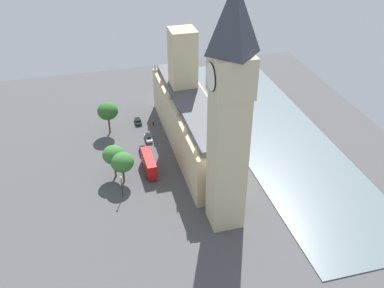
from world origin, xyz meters
name	(u,v)px	position (x,y,z in m)	size (l,w,h in m)	color
ground_plane	(185,147)	(0.00, 0.00, 0.00)	(125.68, 125.68, 0.00)	#4C4C4F
river_thames	(275,133)	(-29.01, 0.00, 0.12)	(28.83, 113.11, 0.25)	slate
parliament_building	(190,117)	(-1.99, -1.50, 8.85)	(12.26, 55.68, 32.40)	#CCBA8E
clock_tower	(229,112)	(-1.11, 33.49, 29.22)	(8.27, 8.27, 56.47)	#CCBA8E
car_dark_green_by_river_gate	(138,121)	(11.33, -17.40, 0.89)	(2.00, 4.21, 1.74)	#19472D
car_silver_near_tower	(148,138)	(9.90, -6.42, 0.89)	(1.94, 4.75, 1.74)	#B7B7BC
car_blue_kerbside	(143,151)	(12.72, 0.27, 0.89)	(1.85, 4.76, 1.74)	navy
double_decker_bus_under_trees	(149,163)	(12.58, 9.48, 2.63)	(2.81, 10.55, 4.75)	red
pedestrian_far_end	(153,123)	(6.77, -14.96, 0.76)	(0.67, 0.71, 1.70)	maroon
plane_tree_leading	(122,162)	(19.89, 12.39, 6.24)	(6.05, 6.05, 8.85)	brown
plane_tree_opposite_hall	(108,111)	(20.73, -14.03, 7.54)	(6.28, 6.28, 10.24)	brown
plane_tree_corner	(114,155)	(21.72, 9.42, 6.93)	(5.82, 5.82, 9.44)	brown
street_lamp_trailing	(121,183)	(21.08, 18.83, 4.51)	(0.56, 0.56, 6.48)	black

